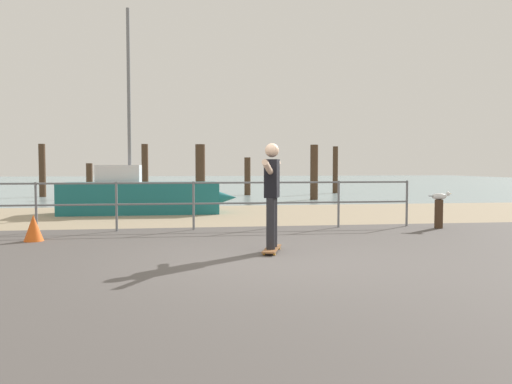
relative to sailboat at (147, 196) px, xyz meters
name	(u,v)px	position (x,y,z in m)	size (l,w,h in m)	color
ground_plane	(285,276)	(2.32, -8.58, -0.53)	(24.00, 10.00, 0.04)	#514C49
beach_strip	(229,215)	(2.32, -0.58, -0.53)	(24.00, 6.00, 0.04)	tan
sea_surface	(200,182)	(2.32, 27.42, -0.53)	(72.00, 50.00, 0.04)	#849EA3
railing_fence	(155,198)	(0.47, -3.98, 0.17)	(11.19, 0.05, 1.05)	slate
sailboat	(147,196)	(0.00, 0.00, 0.00)	(4.95, 1.42, 5.79)	#19666B
skateboard	(272,249)	(2.44, -6.95, -0.46)	(0.44, 0.82, 0.08)	brown
skateboarder	(272,189)	(2.44, -6.95, 0.49)	(0.54, 1.40, 1.65)	#26262B
bollard_short	(439,214)	(6.57, -4.45, -0.20)	(0.18, 0.18, 0.64)	#422D1E
seagull	(440,196)	(6.58, -4.46, 0.19)	(0.48, 0.21, 0.18)	white
groyne_post_0	(42,171)	(-5.07, 8.44, 0.64)	(0.28, 0.28, 2.33)	#422D1E
groyne_post_1	(89,181)	(-2.81, 6.91, 0.21)	(0.26, 0.26, 1.48)	#422D1E
groyne_post_2	(145,171)	(-0.55, 6.83, 0.62)	(0.28, 0.28, 2.28)	#422D1E
groyne_post_3	(200,172)	(1.71, 5.57, 0.59)	(0.38, 0.38, 2.23)	#422D1E
groyne_post_4	(247,176)	(3.97, 8.48, 0.36)	(0.29, 0.29, 1.76)	#422D1E
groyne_post_5	(314,172)	(6.23, 4.99, 0.58)	(0.31, 0.31, 2.22)	#422D1E
groyne_post_6	(335,170)	(8.49, 9.53, 0.64)	(0.26, 0.26, 2.33)	#422D1E
traffic_cone	(34,228)	(-1.63, -5.21, -0.28)	(0.36, 0.36, 0.50)	#E55919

